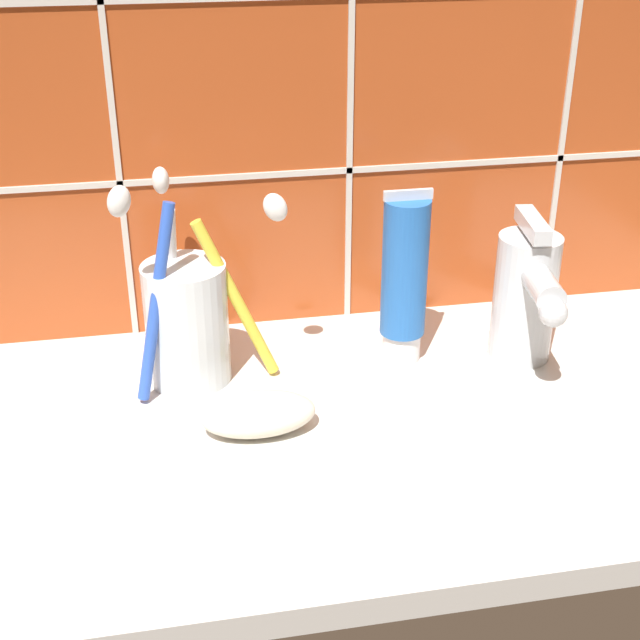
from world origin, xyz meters
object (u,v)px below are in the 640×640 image
toothbrush_cup (187,317)px  sink_faucet (527,294)px  soap_bar (257,412)px  toothpaste_tube (404,278)px

toothbrush_cup → sink_faucet: toothbrush_cup is taller
sink_faucet → soap_bar: sink_faucet is taller
toothbrush_cup → toothpaste_tube: (17.23, -0.00, 1.85)cm
toothbrush_cup → sink_faucet: (26.89, -1.92, 0.49)cm
sink_faucet → soap_bar: (-22.59, -6.25, -4.40)cm
toothbrush_cup → sink_faucet: bearing=-4.1°
sink_faucet → soap_bar: 23.85cm
toothpaste_tube → soap_bar: 16.34cm
toothbrush_cup → sink_faucet: size_ratio=1.44×
toothpaste_tube → soap_bar: size_ratio=1.74×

